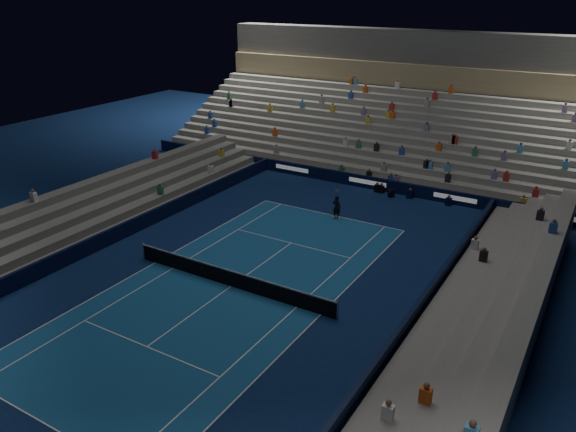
# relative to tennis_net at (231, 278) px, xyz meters

# --- Properties ---
(ground) EXTENTS (90.00, 90.00, 0.00)m
(ground) POSITION_rel_tennis_net_xyz_m (0.00, 0.00, -0.50)
(ground) COLOR #0B1D44
(ground) RESTS_ON ground
(court_surface) EXTENTS (10.97, 23.77, 0.01)m
(court_surface) POSITION_rel_tennis_net_xyz_m (0.00, 0.00, -0.50)
(court_surface) COLOR navy
(court_surface) RESTS_ON ground
(sponsor_barrier_far) EXTENTS (44.00, 0.25, 1.00)m
(sponsor_barrier_far) POSITION_rel_tennis_net_xyz_m (0.00, 18.50, -0.00)
(sponsor_barrier_far) COLOR black
(sponsor_barrier_far) RESTS_ON ground
(sponsor_barrier_east) EXTENTS (0.25, 37.00, 1.00)m
(sponsor_barrier_east) POSITION_rel_tennis_net_xyz_m (9.70, 0.00, -0.00)
(sponsor_barrier_east) COLOR black
(sponsor_barrier_east) RESTS_ON ground
(sponsor_barrier_west) EXTENTS (0.25, 37.00, 1.00)m
(sponsor_barrier_west) POSITION_rel_tennis_net_xyz_m (-9.70, 0.00, -0.00)
(sponsor_barrier_west) COLOR black
(sponsor_barrier_west) RESTS_ON ground
(grandstand_main) EXTENTS (44.00, 15.20, 11.20)m
(grandstand_main) POSITION_rel_tennis_net_xyz_m (0.00, 27.90, 2.87)
(grandstand_main) COLOR gray
(grandstand_main) RESTS_ON ground
(grandstand_east) EXTENTS (5.00, 37.00, 2.50)m
(grandstand_east) POSITION_rel_tennis_net_xyz_m (13.17, 0.00, 0.41)
(grandstand_east) COLOR slate
(grandstand_east) RESTS_ON ground
(grandstand_west) EXTENTS (5.00, 37.00, 2.50)m
(grandstand_west) POSITION_rel_tennis_net_xyz_m (-13.17, 0.00, 0.41)
(grandstand_west) COLOR slate
(grandstand_west) RESTS_ON ground
(tennis_net) EXTENTS (12.90, 0.10, 1.10)m
(tennis_net) POSITION_rel_tennis_net_xyz_m (0.00, 0.00, 0.00)
(tennis_net) COLOR #B2B2B7
(tennis_net) RESTS_ON ground
(tennis_player) EXTENTS (0.63, 0.42, 1.71)m
(tennis_player) POSITION_rel_tennis_net_xyz_m (0.65, 11.50, 0.35)
(tennis_player) COLOR black
(tennis_player) RESTS_ON ground
(broadcast_camera) EXTENTS (0.42, 0.85, 0.54)m
(broadcast_camera) POSITION_rel_tennis_net_xyz_m (2.32, 17.61, -0.22)
(broadcast_camera) COLOR black
(broadcast_camera) RESTS_ON ground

